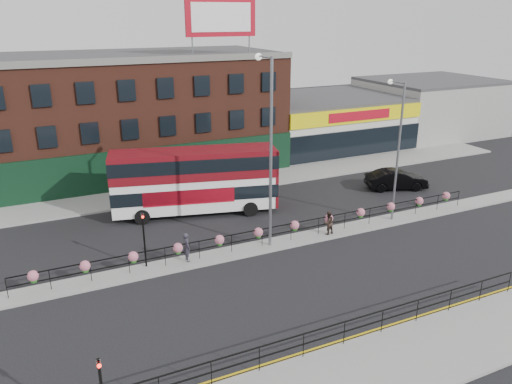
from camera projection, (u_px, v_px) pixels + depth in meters
name	position (u px, v px, depth m)	size (l,w,h in m)	color
ground	(277.00, 245.00, 30.80)	(120.00, 120.00, 0.00)	black
south_pavement	(410.00, 358.00, 20.55)	(60.00, 4.00, 0.15)	gray
north_pavement	(210.00, 186.00, 41.00)	(60.00, 4.00, 0.15)	gray
median	(277.00, 244.00, 30.78)	(60.00, 1.60, 0.15)	gray
yellow_line_inner	(375.00, 330.00, 22.53)	(60.00, 0.10, 0.01)	gold
yellow_line_outer	(378.00, 332.00, 22.38)	(60.00, 0.10, 0.01)	gold
brick_building	(135.00, 113.00, 44.48)	(25.00, 12.21, 10.30)	brown
supermarket	(324.00, 121.00, 53.26)	(15.00, 12.25, 5.30)	silver
warehouse_east	(430.00, 106.00, 59.07)	(14.50, 12.00, 6.30)	gray
billboard	(221.00, 17.00, 40.13)	(6.00, 0.29, 4.40)	#A50B1B
median_railing	(277.00, 229.00, 30.45)	(30.04, 0.56, 1.23)	black
south_railing	(345.00, 328.00, 21.07)	(20.04, 0.05, 1.12)	black
double_decker_bus	(195.00, 175.00, 34.78)	(11.79, 5.35, 4.64)	white
car	(396.00, 180.00, 40.35)	(5.18, 3.23, 1.61)	black
pedestrian_a	(187.00, 247.00, 28.22)	(0.43, 0.64, 1.73)	#2D2B37
pedestrian_b	(328.00, 223.00, 31.73)	(0.79, 0.64, 1.54)	#30231D
lamp_column_west	(269.00, 137.00, 28.47)	(0.40, 1.97, 11.22)	slate
lamp_column_east	(397.00, 140.00, 32.61)	(0.33, 1.64, 9.32)	slate
traffic_light_south	(101.00, 382.00, 15.79)	(0.15, 0.28, 3.65)	black
traffic_light_median	(143.00, 228.00, 27.11)	(0.15, 0.28, 3.65)	black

